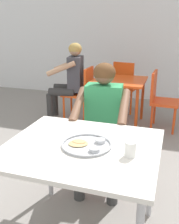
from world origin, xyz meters
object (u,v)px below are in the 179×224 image
object	(u,v)px
chair_foreground	(106,131)
chair_red_far	(125,84)
table_foreground	(82,156)
thali_tray	(87,145)
drinking_cup	(130,149)
chair_red_left	(82,90)
chair_red_right	(160,97)
patron_background	(70,75)
diner_foreground	(102,116)
table_background_red	(119,86)

from	to	relation	value
chair_foreground	chair_red_far	bearing A→B (deg)	94.90
table_foreground	thali_tray	xyz separation A→B (m)	(0.04, -0.00, 0.09)
drinking_cup	chair_red_left	size ratio (longest dim) A/B	0.11
chair_red_right	patron_background	world-z (taller)	patron_background
thali_tray	chair_foreground	world-z (taller)	chair_foreground
chair_red_far	patron_background	distance (m)	1.02
chair_red_left	chair_red_far	world-z (taller)	chair_red_far
diner_foreground	table_background_red	xyz separation A→B (m)	(-0.18, 1.62, -0.09)
diner_foreground	table_background_red	distance (m)	1.63
table_foreground	table_background_red	xyz separation A→B (m)	(-0.24, 2.35, -0.06)
chair_foreground	chair_red_left	xyz separation A→B (m)	(-0.76, 1.41, 0.03)
chair_foreground	thali_tray	bearing A→B (deg)	-83.15
drinking_cup	chair_foreground	bearing A→B (deg)	112.20
chair_red_left	chair_red_right	bearing A→B (deg)	0.20
table_background_red	chair_red_left	distance (m)	0.61
thali_tray	chair_red_right	distance (m)	2.41
diner_foreground	chair_red_far	size ratio (longest dim) A/B	1.32
chair_foreground	chair_red_left	world-z (taller)	chair_red_left
patron_background	thali_tray	bearing A→B (deg)	-65.52
table_foreground	chair_red_right	world-z (taller)	chair_red_right
chair_red_right	table_background_red	bearing A→B (deg)	-178.60
table_foreground	drinking_cup	xyz separation A→B (m)	(0.33, -0.05, 0.13)
chair_foreground	chair_red_far	world-z (taller)	chair_red_far
drinking_cup	table_background_red	bearing A→B (deg)	103.36
diner_foreground	drinking_cup	bearing A→B (deg)	-63.51
table_background_red	chair_red_left	size ratio (longest dim) A/B	0.90
chair_foreground	patron_background	xyz separation A→B (m)	(-0.95, 1.39, 0.27)
drinking_cup	chair_red_right	bearing A→B (deg)	89.02
chair_red_far	thali_tray	bearing A→B (deg)	-84.47
diner_foreground	chair_red_left	bearing A→B (deg)	115.54
diner_foreground	chair_red_far	world-z (taller)	diner_foreground
table_foreground	chair_foreground	distance (m)	0.97
diner_foreground	chair_red_left	xyz separation A→B (m)	(-0.78, 1.63, -0.21)
table_background_red	chair_red_far	distance (m)	0.61
thali_tray	patron_background	size ratio (longest dim) A/B	0.27
table_foreground	table_background_red	world-z (taller)	table_foreground
table_foreground	patron_background	distance (m)	2.55
table_foreground	chair_red_right	bearing A→B (deg)	81.04
thali_tray	patron_background	world-z (taller)	patron_background
table_foreground	chair_red_left	xyz separation A→B (m)	(-0.84, 2.36, -0.18)
table_foreground	diner_foreground	size ratio (longest dim) A/B	0.86
table_background_red	chair_red_left	bearing A→B (deg)	178.98
table_background_red	chair_red_right	bearing A→B (deg)	1.40
thali_tray	drinking_cup	world-z (taller)	drinking_cup
table_foreground	drinking_cup	bearing A→B (deg)	-9.15
chair_red_left	chair_red_right	size ratio (longest dim) A/B	1.00
thali_tray	patron_background	bearing A→B (deg)	114.48
thali_tray	chair_red_right	size ratio (longest dim) A/B	0.39
chair_foreground	diner_foreground	size ratio (longest dim) A/B	0.68
chair_foreground	patron_background	world-z (taller)	patron_background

